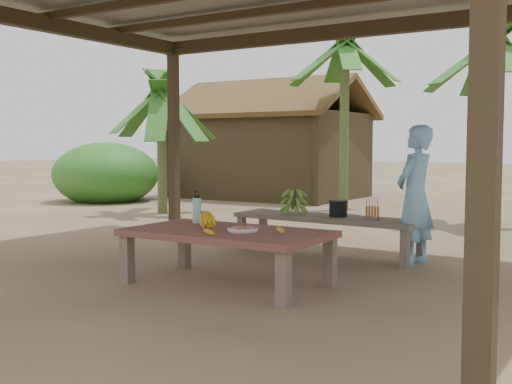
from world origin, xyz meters
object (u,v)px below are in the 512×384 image
Objects in this scene: ripe_banana_bunch at (202,218)px; plate at (243,230)px; woman at (415,195)px; work_table at (227,237)px; cooking_pot at (338,209)px; bench at (327,221)px; water_flask at (197,209)px.

plate is (0.51, -0.09, -0.06)m from ripe_banana_bunch.
woman reaches higher than ripe_banana_bunch.
cooking_pot reaches higher than work_table.
cooking_pot is 0.92m from woman.
plate is (0.11, -1.90, 0.12)m from bench.
work_table is 1.89m from bench.
woman is at bearing 63.83° from plate.
plate reaches higher than work_table.
work_table is 8.83× the size of cooking_pot.
cooking_pot reaches higher than bench.
water_flask is 1.55× the size of cooking_pot.
water_flask is 0.22× the size of woman.
water_flask is at bearing 137.47° from ripe_banana_bunch.
water_flask is (-0.73, 0.29, 0.12)m from plate.
work_table is at bearing 174.88° from plate.
work_table is at bearing -12.73° from ripe_banana_bunch.
woman is at bearing 44.04° from water_flask.
work_table is 1.92m from cooking_pot.
water_flask reaches higher than work_table.
ripe_banana_bunch is at bearing -106.34° from cooking_pot.
bench is 8.13× the size of plate.
bench is (0.07, 1.88, -0.04)m from work_table.
water_flask is at bearing -114.56° from cooking_pot.
cooking_pot is (0.75, 1.64, -0.10)m from water_flask.
ripe_banana_bunch is 0.29m from water_flask.
woman reaches higher than bench.
woman reaches higher than work_table.
work_table reaches higher than bench.
water_flask is 2.30m from woman.
bench is 0.20m from cooking_pot.
plate is at bearing -84.38° from bench.
cooking_pot is at bearing 12.03° from bench.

